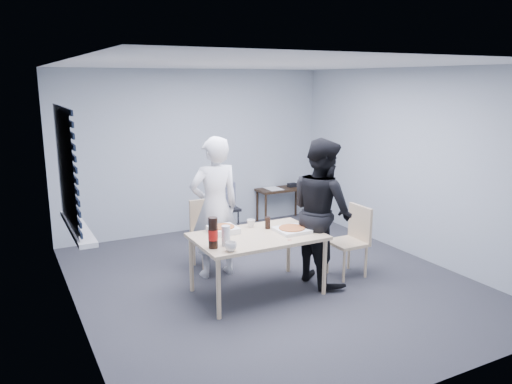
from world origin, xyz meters
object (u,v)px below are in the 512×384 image
mug_b (251,223)px  soda_bottle (213,233)px  chair_right (353,236)px  person_black (322,211)px  dining_table (257,240)px  stool (225,214)px  person_white (215,207)px  mug_a (231,247)px  chair_far (208,228)px  backpack (225,196)px  side_table (281,193)px

mug_b → soda_bottle: soda_bottle is taller
chair_right → person_black: bearing=177.7°
dining_table → stool: dining_table is taller
person_white → stool: person_white is taller
person_white → mug_b: size_ratio=17.70×
mug_a → chair_far: bearing=77.1°
person_white → person_black: (1.07, -0.77, 0.00)m
dining_table → person_white: (-0.21, 0.73, 0.24)m
chair_far → stool: size_ratio=1.71×
mug_a → mug_b: size_ratio=1.23×
stool → dining_table: bearing=-103.7°
mug_b → person_white: bearing=125.0°
dining_table → backpack: size_ratio=3.67×
chair_far → soda_bottle: size_ratio=2.68×
person_white → mug_b: (0.29, -0.42, -0.14)m
dining_table → mug_b: mug_b is taller
chair_far → person_black: bearing=-47.7°
person_black → mug_b: person_black is taller
person_black → soda_bottle: 1.48m
dining_table → stool: (0.48, 1.95, -0.23)m
mug_a → side_table: bearing=51.3°
chair_right → soda_bottle: bearing=-176.4°
chair_far → soda_bottle: 1.39m
stool → mug_b: mug_b is taller
chair_far → person_white: size_ratio=0.50×
side_table → mug_a: 3.69m
person_white → person_black: size_ratio=1.00×
side_table → soda_bottle: (-2.43, -2.70, 0.36)m
chair_far → person_black: size_ratio=0.50×
side_table → soda_bottle: size_ratio=2.63×
stool → soda_bottle: (-1.10, -2.14, 0.45)m
side_table → backpack: 1.46m
chair_right → backpack: size_ratio=2.26×
stool → mug_b: (-0.40, -1.64, 0.34)m
person_black → chair_far: bearing=42.3°
soda_bottle → mug_a: bearing=-55.1°
dining_table → chair_right: (1.33, -0.06, -0.13)m
soda_bottle → person_black: bearing=5.5°
stool → mug_b: size_ratio=5.21×
person_white → soda_bottle: bearing=65.9°
backpack → soda_bottle: (-1.10, -2.12, 0.15)m
person_white → side_table: person_white is taller
person_white → mug_a: 1.14m
chair_far → stool: (0.64, 0.87, -0.10)m
person_black → mug_b: (-0.78, 0.36, -0.14)m
mug_a → person_white: bearing=75.3°
dining_table → soda_bottle: soda_bottle is taller
backpack → mug_a: (-0.98, -2.30, 0.04)m
side_table → soda_bottle: soda_bottle is taller
soda_bottle → side_table: bearing=48.0°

